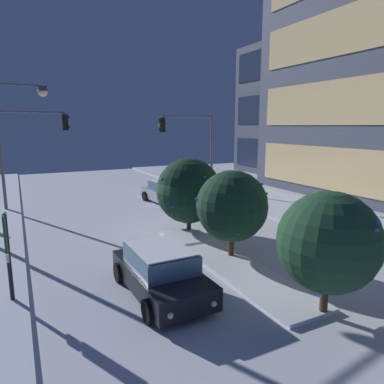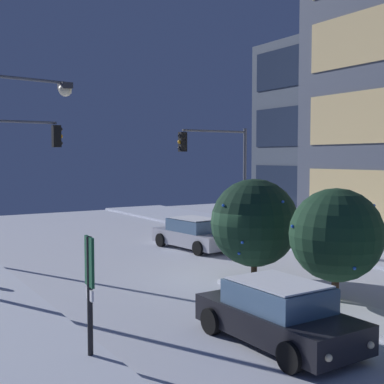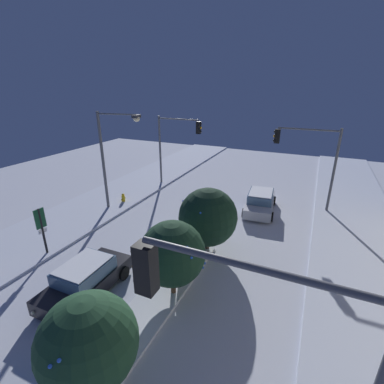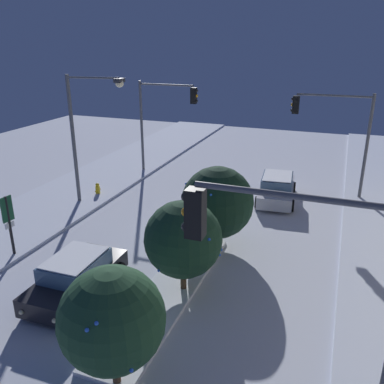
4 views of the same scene
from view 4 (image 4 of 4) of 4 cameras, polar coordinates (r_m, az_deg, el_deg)
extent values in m
plane|color=silver|center=(19.31, 0.78, -6.35)|extent=(52.00, 52.00, 0.00)
cube|color=silver|center=(23.54, -20.08, -2.40)|extent=(52.00, 5.20, 0.14)
cube|color=silver|center=(15.40, -3.32, -13.69)|extent=(9.00, 1.80, 0.14)
cube|color=black|center=(15.72, -15.67, -11.73)|extent=(4.27, 1.93, 0.66)
cube|color=slate|center=(15.41, -15.89, -9.81)|extent=(2.32, 1.72, 0.60)
cube|color=white|center=(15.25, -16.01, -8.71)|extent=(2.15, 1.60, 0.04)
sphere|color=#F9E5B2|center=(14.02, -18.57, -16.59)|extent=(0.16, 0.16, 0.16)
sphere|color=#F9E5B2|center=(14.75, -22.62, -15.16)|extent=(0.16, 0.16, 0.16)
cylinder|color=black|center=(14.43, -15.68, -15.90)|extent=(0.66, 0.23, 0.66)
cylinder|color=black|center=(15.45, -21.55, -13.99)|extent=(0.66, 0.23, 0.66)
cylinder|color=black|center=(16.36, -10.06, -10.68)|extent=(0.66, 0.23, 0.66)
cylinder|color=black|center=(17.27, -15.54, -9.38)|extent=(0.66, 0.23, 0.66)
cube|color=#B7B7C1|center=(24.03, 11.65, 0.10)|extent=(4.68, 2.30, 0.66)
cube|color=slate|center=(23.83, 11.75, 1.47)|extent=(2.59, 1.91, 0.60)
cube|color=white|center=(23.73, 11.81, 2.24)|extent=(2.40, 1.78, 0.04)
sphere|color=#F9E5B2|center=(26.22, 10.60, 1.82)|extent=(0.16, 0.16, 0.16)
sphere|color=#F9E5B2|center=(26.18, 13.35, 1.58)|extent=(0.16, 0.16, 0.16)
cylinder|color=black|center=(25.55, 9.77, 0.98)|extent=(0.68, 0.29, 0.66)
cylinder|color=black|center=(25.49, 13.92, 0.61)|extent=(0.68, 0.29, 0.66)
cylinder|color=black|center=(22.77, 9.04, -1.43)|extent=(0.68, 0.29, 0.66)
cylinder|color=black|center=(22.69, 13.70, -1.85)|extent=(0.68, 0.29, 0.66)
cylinder|color=#565960|center=(7.32, 14.55, -0.64)|extent=(0.12, 3.79, 0.12)
cube|color=black|center=(7.93, 0.47, -2.99)|extent=(0.32, 0.36, 1.00)
sphere|color=black|center=(7.87, -0.82, -0.66)|extent=(0.20, 0.20, 0.20)
sphere|color=orange|center=(7.99, -0.81, -2.80)|extent=(0.20, 0.20, 0.20)
sphere|color=black|center=(8.12, -0.80, -4.87)|extent=(0.20, 0.20, 0.20)
cylinder|color=#565960|center=(28.44, -6.99, 8.88)|extent=(0.18, 0.18, 6.18)
cylinder|color=#565960|center=(27.20, -3.61, 14.63)|extent=(0.12, 3.77, 0.12)
cube|color=black|center=(26.56, 0.24, 13.22)|extent=(0.32, 0.36, 1.00)
sphere|color=black|center=(26.45, 0.63, 13.89)|extent=(0.20, 0.20, 0.20)
sphere|color=orange|center=(26.49, 0.63, 13.20)|extent=(0.20, 0.20, 0.20)
sphere|color=black|center=(26.53, 0.63, 12.52)|extent=(0.20, 0.20, 0.20)
cylinder|color=#565960|center=(24.89, 23.05, 5.55)|extent=(0.18, 0.18, 6.02)
cylinder|color=#565960|center=(24.38, 19.16, 12.53)|extent=(0.12, 4.03, 0.12)
cube|color=black|center=(24.60, 14.23, 11.66)|extent=(0.32, 0.36, 1.00)
sphere|color=black|center=(24.58, 13.85, 12.44)|extent=(0.20, 0.20, 0.20)
sphere|color=orange|center=(24.62, 13.78, 11.70)|extent=(0.20, 0.20, 0.20)
sphere|color=black|center=(24.67, 13.72, 10.97)|extent=(0.20, 0.20, 0.20)
cylinder|color=#565960|center=(23.17, -16.12, 6.70)|extent=(0.20, 0.20, 7.04)
cylinder|color=#565960|center=(22.02, -13.63, 15.16)|extent=(0.51, 2.81, 0.10)
cube|color=#333338|center=(21.46, -10.07, 15.02)|extent=(0.56, 0.36, 0.20)
sphere|color=#F9E5B2|center=(21.48, -10.05, 14.68)|extent=(0.44, 0.44, 0.44)
cylinder|color=gold|center=(24.94, -12.94, 0.18)|extent=(0.26, 0.26, 0.59)
sphere|color=gold|center=(24.82, -13.01, 0.97)|extent=(0.22, 0.22, 0.22)
cylinder|color=gold|center=(25.07, -12.72, 0.38)|extent=(0.12, 0.10, 0.10)
cylinder|color=gold|center=(24.79, -13.17, 0.11)|extent=(0.12, 0.10, 0.10)
cylinder|color=black|center=(18.73, -23.94, -4.52)|extent=(0.12, 0.12, 2.72)
cube|color=#144C2D|center=(18.42, -24.31, -2.18)|extent=(0.55, 0.11, 1.07)
cube|color=white|center=(18.69, -23.99, -4.21)|extent=(0.44, 0.09, 0.24)
cylinder|color=#473323|center=(18.53, 3.43, -6.35)|extent=(0.22, 0.22, 0.73)
sphere|color=black|center=(17.83, 3.55, -1.43)|extent=(3.16, 3.16, 3.16)
sphere|color=blue|center=(16.29, 2.64, -0.40)|extent=(0.10, 0.10, 0.10)
sphere|color=blue|center=(18.46, 7.33, -4.11)|extent=(0.10, 0.10, 0.10)
sphere|color=blue|center=(18.00, -0.63, -4.33)|extent=(0.10, 0.10, 0.10)
sphere|color=blue|center=(17.95, -0.85, 1.15)|extent=(0.10, 0.10, 0.10)
sphere|color=blue|center=(17.62, -1.18, -3.40)|extent=(0.10, 0.10, 0.10)
cylinder|color=#473323|center=(15.30, -1.19, -12.08)|extent=(0.22, 0.22, 0.95)
sphere|color=#193823|center=(14.48, -1.24, -6.55)|extent=(2.77, 2.77, 2.77)
sphere|color=blue|center=(13.33, 1.65, -4.92)|extent=(0.10, 0.10, 0.10)
sphere|color=blue|center=(14.62, 4.10, -7.99)|extent=(0.10, 0.10, 0.10)
sphere|color=blue|center=(14.63, 3.84, -8.71)|extent=(0.10, 0.10, 0.10)
sphere|color=blue|center=(15.24, -5.03, -4.01)|extent=(0.10, 0.10, 0.10)
sphere|color=blue|center=(13.39, 2.40, -6.59)|extent=(0.10, 0.10, 0.10)
sphere|color=blue|center=(14.14, -4.64, -10.83)|extent=(0.10, 0.10, 0.10)
cylinder|color=#473323|center=(11.99, -10.47, -23.23)|extent=(0.22, 0.22, 0.97)
sphere|color=#1E4228|center=(10.93, -11.04, -16.95)|extent=(2.73, 2.73, 2.73)
sphere|color=blue|center=(9.59, -13.13, -17.32)|extent=(0.10, 0.10, 0.10)
sphere|color=blue|center=(10.37, -8.40, -23.29)|extent=(0.10, 0.10, 0.10)
sphere|color=blue|center=(9.69, -14.38, -18.08)|extent=(0.10, 0.10, 0.10)
sphere|color=blue|center=(11.63, -15.23, -21.51)|extent=(0.10, 0.10, 0.10)
sphere|color=blue|center=(12.03, -6.90, -15.74)|extent=(0.10, 0.10, 0.10)
camera|label=1|loc=(12.62, -60.98, -6.83)|focal=32.59mm
camera|label=2|loc=(17.08, -61.31, -5.17)|focal=48.35mm
camera|label=3|loc=(3.39, 21.64, 18.11)|focal=25.94mm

